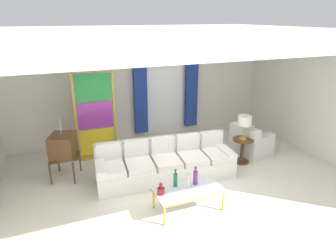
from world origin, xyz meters
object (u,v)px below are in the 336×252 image
bottle_crystal_tall (188,182)px  vintage_tv (63,147)px  bottle_ruby_flask (161,190)px  armchair_white (250,143)px  table_lamp_brass (245,122)px  bottle_amber_squat (175,179)px  peacock_figurine (118,152)px  coffee_table (188,191)px  bottle_blue_decanter (195,177)px  round_side_table (242,148)px  stained_glass_divider (96,117)px  couch_white_long (164,163)px

bottle_crystal_tall → vintage_tv: vintage_tv is taller
bottle_ruby_flask → armchair_white: (2.97, 1.48, -0.19)m
table_lamp_brass → bottle_amber_squat: bearing=-154.4°
armchair_white → peacock_figurine: 3.30m
coffee_table → bottle_amber_squat: (-0.17, 0.18, 0.18)m
bottle_crystal_tall → armchair_white: armchair_white is taller
coffee_table → bottle_amber_squat: bottle_amber_squat is taller
coffee_table → armchair_white: armchair_white is taller
peacock_figurine → bottle_amber_squat: bearing=-76.3°
coffee_table → bottle_blue_decanter: (0.19, 0.11, 0.19)m
round_side_table → armchair_white: bearing=33.6°
bottle_amber_squat → stained_glass_divider: size_ratio=0.16×
coffee_table → bottle_ruby_flask: 0.52m
table_lamp_brass → peacock_figurine: bearing=156.5°
armchair_white → coffee_table: bearing=-148.1°
bottle_crystal_tall → armchair_white: size_ratio=0.30×
bottle_blue_decanter → bottle_crystal_tall: size_ratio=1.20×
bottle_ruby_flask → couch_white_long: bearing=66.0°
couch_white_long → coffee_table: size_ratio=2.47×
bottle_crystal_tall → table_lamp_brass: bearing=30.6°
stained_glass_divider → table_lamp_brass: size_ratio=3.86×
stained_glass_divider → armchair_white: bearing=-18.7°
couch_white_long → stained_glass_divider: 2.02m
armchair_white → stained_glass_divider: (-3.59, 1.21, 0.77)m
stained_glass_divider → round_side_table: 3.55m
vintage_tv → bottle_blue_decanter: bearing=-41.8°
bottle_blue_decanter → bottle_ruby_flask: bottle_blue_decanter is taller
vintage_tv → table_lamp_brass: bearing=-11.5°
bottle_amber_squat → vintage_tv: vintage_tv is taller
stained_glass_divider → bottle_ruby_flask: bearing=-77.0°
vintage_tv → peacock_figurine: bearing=17.2°
bottle_blue_decanter → bottle_amber_squat: (-0.37, 0.07, -0.01)m
bottle_amber_squat → armchair_white: 2.97m
armchair_white → peacock_figurine: (-3.18, 0.88, -0.07)m
bottle_ruby_flask → peacock_figurine: (-0.21, 2.36, -0.26)m
bottle_ruby_flask → coffee_table: bearing=-5.5°
bottle_crystal_tall → armchair_white: 2.86m
bottle_blue_decanter → bottle_ruby_flask: size_ratio=1.67×
bottle_blue_decanter → stained_glass_divider: 2.99m
stained_glass_divider → coffee_table: bearing=-67.7°
coffee_table → armchair_white: (2.46, 1.53, -0.08)m
bottle_blue_decanter → round_side_table: bottle_blue_decanter is taller
bottle_blue_decanter → round_side_table: bearing=31.5°
armchair_white → peacock_figurine: bearing=164.5°
stained_glass_divider → round_side_table: stained_glass_divider is taller
peacock_figurine → table_lamp_brass: size_ratio=1.05×
couch_white_long → round_side_table: 1.96m
armchair_white → round_side_table: size_ratio=1.68×
bottle_amber_squat → vintage_tv: 2.57m
peacock_figurine → bottle_ruby_flask: bearing=-84.9°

